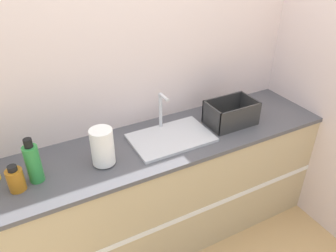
# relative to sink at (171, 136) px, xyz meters

# --- Properties ---
(wall_back) EXTENTS (4.80, 0.06, 2.60)m
(wall_back) POSITION_rel_sink_xyz_m (-0.05, 0.33, 0.37)
(wall_back) COLOR silver
(wall_back) RESTS_ON ground_plane
(wall_right) EXTENTS (0.06, 2.58, 2.60)m
(wall_right) POSITION_rel_sink_xyz_m (1.18, 0.01, 0.37)
(wall_right) COLOR silver
(wall_right) RESTS_ON ground_plane
(counter_cabinet) EXTENTS (2.42, 0.60, 0.91)m
(counter_cabinet) POSITION_rel_sink_xyz_m (-0.05, 0.01, -0.47)
(counter_cabinet) COLOR tan
(counter_cabinet) RESTS_ON ground_plane
(sink) EXTENTS (0.54, 0.35, 0.28)m
(sink) POSITION_rel_sink_xyz_m (0.00, 0.00, 0.00)
(sink) COLOR silver
(sink) RESTS_ON counter_cabinet
(paper_towel_roll) EXTENTS (0.14, 0.14, 0.24)m
(paper_towel_roll) POSITION_rel_sink_xyz_m (-0.49, -0.05, 0.10)
(paper_towel_roll) COLOR #4C4C51
(paper_towel_roll) RESTS_ON counter_cabinet
(dish_rack) EXTENTS (0.35, 0.23, 0.17)m
(dish_rack) POSITION_rel_sink_xyz_m (0.48, -0.02, 0.05)
(dish_rack) COLOR #2D2D2D
(dish_rack) RESTS_ON counter_cabinet
(bottle_amber) EXTENTS (0.09, 0.09, 0.16)m
(bottle_amber) POSITION_rel_sink_xyz_m (-0.98, -0.05, 0.05)
(bottle_amber) COLOR #B26B19
(bottle_amber) RESTS_ON counter_cabinet
(bottle_green) EXTENTS (0.08, 0.08, 0.28)m
(bottle_green) POSITION_rel_sink_xyz_m (-0.87, -0.02, 0.10)
(bottle_green) COLOR #2D8C3D
(bottle_green) RESTS_ON counter_cabinet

